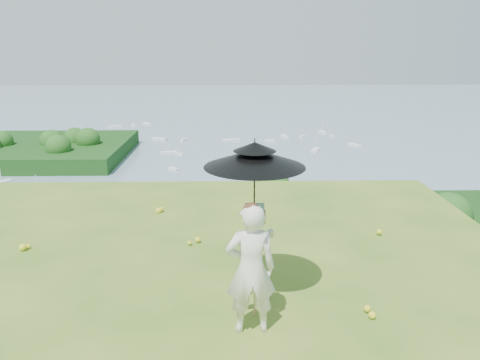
{
  "coord_description": "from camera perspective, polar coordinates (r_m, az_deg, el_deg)",
  "views": [
    {
      "loc": [
        1.83,
        -5.29,
        3.58
      ],
      "look_at": [
        2.0,
        3.04,
        1.18
      ],
      "focal_mm": 35.0,
      "sensor_mm": 36.0,
      "label": 1
    }
  ],
  "objects": [
    {
      "name": "peninsula",
      "position": [
        180.71,
        -26.37,
        4.05
      ],
      "size": [
        90.0,
        60.0,
        12.0
      ],
      "primitive_type": null,
      "color": "#10340E",
      "rests_on": "bay_water"
    },
    {
      "name": "shoreline_tier",
      "position": [
        89.53,
        -2.25,
        -10.13
      ],
      "size": [
        170.0,
        28.0,
        8.0
      ],
      "primitive_type": "cube",
      "color": "slate",
      "rests_on": "bay_water"
    },
    {
      "name": "painter_cap",
      "position": [
        5.66,
        1.38,
        -3.4
      ],
      "size": [
        0.22,
        0.26,
        0.1
      ],
      "primitive_type": null,
      "rotation": [
        0.0,
        0.0,
        0.02
      ],
      "color": "#D4747B",
      "rests_on": "painter"
    },
    {
      "name": "bay_water",
      "position": [
        248.16,
        -1.58,
        7.41
      ],
      "size": [
        700.0,
        700.0,
        0.0
      ],
      "primitive_type": "plane",
      "color": "#7091A1",
      "rests_on": "ground"
    },
    {
      "name": "wildflowers",
      "position": [
        6.81,
        -17.21,
        -15.83
      ],
      "size": [
        10.0,
        10.5,
        0.12
      ],
      "primitive_type": null,
      "color": "yellow",
      "rests_on": "ground"
    },
    {
      "name": "ground",
      "position": [
        6.64,
        -17.76,
        -17.39
      ],
      "size": [
        14.0,
        14.0,
        0.0
      ],
      "primitive_type": "plane",
      "color": "#3B6E1F",
      "rests_on": "ground"
    },
    {
      "name": "sun_umbrella",
      "position": [
        6.22,
        1.77,
        -0.03
      ],
      "size": [
        1.61,
        1.61,
        1.13
      ],
      "primitive_type": null,
      "rotation": [
        0.0,
        0.0,
        0.21
      ],
      "color": "black",
      "rests_on": "field_easel"
    },
    {
      "name": "slope_trees",
      "position": [
        44.41,
        -3.45,
        -8.65
      ],
      "size": [
        110.0,
        50.0,
        6.0
      ],
      "primitive_type": null,
      "color": "#194C17",
      "rests_on": "forest_slope"
    },
    {
      "name": "moored_boats",
      "position": [
        171.01,
        -5.95,
        3.46
      ],
      "size": [
        140.0,
        140.0,
        0.7
      ],
      "primitive_type": null,
      "color": "white",
      "rests_on": "bay_water"
    },
    {
      "name": "harbor_town",
      "position": [
        86.86,
        -2.29,
        -6.28
      ],
      "size": [
        110.0,
        22.0,
        5.0
      ],
      "primitive_type": null,
      "color": "silver",
      "rests_on": "shoreline_tier"
    },
    {
      "name": "field_easel",
      "position": [
        6.57,
        1.72,
        -9.12
      ],
      "size": [
        0.59,
        0.59,
        1.56
      ],
      "primitive_type": null,
      "rotation": [
        0.0,
        0.0,
        0.0
      ],
      "color": "#8C5F3A",
      "rests_on": "ground"
    },
    {
      "name": "painter",
      "position": [
        5.99,
        1.32,
        -10.84
      ],
      "size": [
        0.66,
        0.46,
        1.74
      ],
      "primitive_type": "imported",
      "rotation": [
        0.0,
        0.0,
        3.2
      ],
      "color": "silver",
      "rests_on": "ground"
    }
  ]
}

